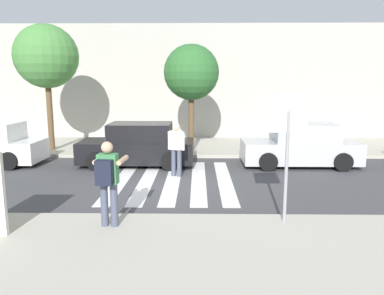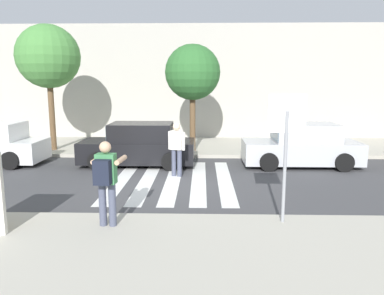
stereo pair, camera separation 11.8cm
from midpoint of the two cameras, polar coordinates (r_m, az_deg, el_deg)
name	(u,v)px [view 1 (the left image)]	position (r m, az deg, el deg)	size (l,w,h in m)	color
ground_plane	(173,182)	(11.49, -3.29, -5.23)	(120.00, 120.00, 0.00)	#424244
sidewalk_near	(143,292)	(5.74, -8.08, -20.91)	(60.00, 6.00, 0.14)	#B2AD9E
sidewalk_far	(181,146)	(17.33, -1.85, 0.19)	(60.00, 4.80, 0.14)	#B2AD9E
building_facade_far	(184,83)	(21.48, -1.33, 9.81)	(56.00, 4.00, 5.92)	#ADA89E
crosswalk_stripe_0	(122,180)	(11.91, -10.94, -4.84)	(0.44, 5.20, 0.01)	silver
crosswalk_stripe_1	(147,180)	(11.77, -7.12, -4.91)	(0.44, 5.20, 0.01)	silver
crosswalk_stripe_2	(173,180)	(11.69, -3.21, -4.95)	(0.44, 5.20, 0.01)	silver
crosswalk_stripe_3	(199,180)	(11.66, 0.73, -4.98)	(0.44, 5.20, 0.01)	silver
crosswalk_stripe_4	(224,180)	(11.68, 4.67, -4.98)	(0.44, 5.20, 0.01)	silver
stop_sign	(288,130)	(7.72, 13.98, 2.60)	(0.76, 0.08, 2.63)	gray
photographer_with_backpack	(108,177)	(7.58, -13.15, -4.35)	(0.62, 0.87, 1.72)	#474C60
pedestrian_crossing	(176,147)	(11.95, -2.70, 0.15)	(0.55, 0.36, 1.72)	#474C60
parked_car_black	(138,146)	(13.74, -8.47, 0.28)	(4.10, 1.92, 1.55)	black
parked_car_silver	(301,146)	(14.04, 16.00, 0.21)	(4.10, 1.92, 1.55)	#B7BABF
street_tree_west	(46,57)	(16.92, -21.51, 12.72)	(2.60, 2.60, 5.21)	brown
street_tree_center	(191,73)	(15.62, -0.32, 11.31)	(2.28, 2.28, 4.40)	brown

